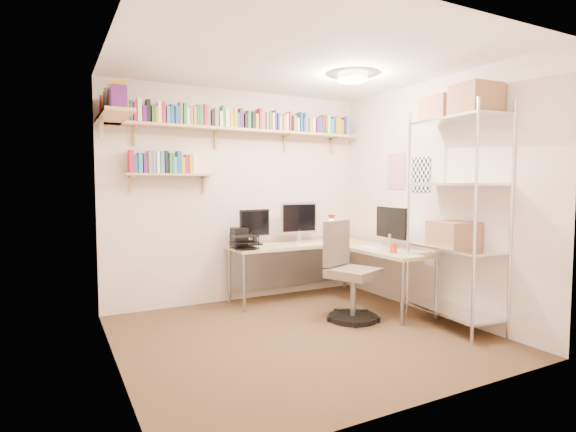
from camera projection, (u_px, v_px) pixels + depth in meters
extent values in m
plane|color=#3E2D1A|center=(301.00, 335.00, 4.15)|extent=(3.20, 3.20, 0.00)
cube|color=beige|center=(240.00, 196.00, 5.39)|extent=(3.20, 0.04, 2.50)
cube|color=beige|center=(114.00, 204.00, 3.32)|extent=(0.04, 3.00, 2.50)
cube|color=beige|center=(431.00, 198.00, 4.81)|extent=(0.04, 3.00, 2.50)
cube|color=beige|center=(423.00, 208.00, 2.74)|extent=(3.20, 0.04, 2.50)
cube|color=white|center=(302.00, 59.00, 3.98)|extent=(3.20, 3.00, 0.04)
cube|color=silver|center=(396.00, 171.00, 5.27)|extent=(0.01, 0.30, 0.42)
cube|color=white|center=(421.00, 175.00, 4.92)|extent=(0.01, 0.28, 0.38)
cylinder|color=#FFEAC6|center=(353.00, 78.00, 4.49)|extent=(0.30, 0.30, 0.06)
cube|color=tan|center=(243.00, 131.00, 5.22)|extent=(3.05, 0.25, 0.03)
cube|color=tan|center=(113.00, 117.00, 4.16)|extent=(0.25, 1.00, 0.03)
cube|color=tan|center=(170.00, 175.00, 4.88)|extent=(0.95, 0.20, 0.02)
cube|color=tan|center=(135.00, 131.00, 4.72)|extent=(0.03, 0.20, 0.20)
cube|color=tan|center=(217.00, 136.00, 5.15)|extent=(0.03, 0.20, 0.20)
cube|color=tan|center=(286.00, 140.00, 5.57)|extent=(0.03, 0.20, 0.20)
cube|color=tan|center=(333.00, 142.00, 5.89)|extent=(0.03, 0.20, 0.20)
cube|color=white|center=(109.00, 109.00, 4.53)|extent=(0.04, 0.13, 0.23)
cube|color=#1B4E8F|center=(114.00, 110.00, 4.55)|extent=(0.04, 0.12, 0.23)
cube|color=#B71831|center=(119.00, 110.00, 4.58)|extent=(0.03, 0.12, 0.24)
cube|color=white|center=(123.00, 112.00, 4.60)|extent=(0.03, 0.15, 0.19)
cube|color=#B49721|center=(127.00, 110.00, 4.61)|extent=(0.03, 0.13, 0.24)
cube|color=#1B4E8F|center=(130.00, 112.00, 4.63)|extent=(0.03, 0.15, 0.21)
cube|color=#B71831|center=(135.00, 112.00, 4.65)|extent=(0.03, 0.12, 0.21)
cube|color=white|center=(139.00, 111.00, 4.67)|extent=(0.04, 0.14, 0.25)
cube|color=#4E1A62|center=(144.00, 115.00, 4.69)|extent=(0.04, 0.15, 0.17)
cube|color=black|center=(148.00, 112.00, 4.71)|extent=(0.04, 0.11, 0.24)
cube|color=#2A7E34|center=(152.00, 115.00, 4.73)|extent=(0.03, 0.15, 0.18)
cube|color=#BA9415|center=(156.00, 115.00, 4.75)|extent=(0.03, 0.13, 0.18)
cube|color=white|center=(159.00, 113.00, 4.76)|extent=(0.03, 0.14, 0.23)
cube|color=#B71831|center=(163.00, 113.00, 4.78)|extent=(0.04, 0.12, 0.23)
cube|color=teal|center=(167.00, 116.00, 4.81)|extent=(0.04, 0.13, 0.18)
cube|color=#1B4E8F|center=(171.00, 115.00, 4.83)|extent=(0.03, 0.13, 0.21)
cube|color=#1B4E8F|center=(176.00, 116.00, 4.85)|extent=(0.04, 0.13, 0.20)
cube|color=#856A61|center=(180.00, 114.00, 4.87)|extent=(0.03, 0.11, 0.24)
cube|color=#2A7E34|center=(184.00, 115.00, 4.89)|extent=(0.03, 0.14, 0.24)
cube|color=white|center=(187.00, 117.00, 4.91)|extent=(0.03, 0.11, 0.19)
cube|color=#856A61|center=(191.00, 116.00, 4.92)|extent=(0.03, 0.11, 0.21)
cube|color=#B49721|center=(194.00, 117.00, 4.94)|extent=(0.03, 0.14, 0.20)
cube|color=#2A7E34|center=(197.00, 116.00, 4.96)|extent=(0.02, 0.14, 0.23)
cube|color=#2A7E34|center=(200.00, 116.00, 4.97)|extent=(0.04, 0.13, 0.23)
cube|color=#B71831|center=(204.00, 116.00, 4.99)|extent=(0.03, 0.14, 0.24)
cube|color=#856A61|center=(208.00, 117.00, 5.01)|extent=(0.04, 0.11, 0.23)
cube|color=black|center=(211.00, 119.00, 5.04)|extent=(0.04, 0.15, 0.18)
cube|color=#856A61|center=(215.00, 118.00, 5.06)|extent=(0.04, 0.12, 0.21)
cube|color=white|center=(220.00, 120.00, 5.08)|extent=(0.03, 0.15, 0.18)
cube|color=#2A7E34|center=(222.00, 117.00, 5.09)|extent=(0.03, 0.11, 0.25)
cube|color=white|center=(226.00, 119.00, 5.12)|extent=(0.04, 0.13, 0.21)
cube|color=#B49721|center=(230.00, 119.00, 5.14)|extent=(0.04, 0.13, 0.20)
cube|color=#BA9415|center=(234.00, 119.00, 5.16)|extent=(0.04, 0.14, 0.22)
cube|color=#1B4E8F|center=(237.00, 121.00, 5.18)|extent=(0.03, 0.14, 0.17)
cube|color=#4E1A62|center=(240.00, 119.00, 5.20)|extent=(0.04, 0.11, 0.23)
cube|color=black|center=(244.00, 122.00, 5.22)|extent=(0.03, 0.14, 0.17)
cube|color=#2A7E34|center=(248.00, 120.00, 5.24)|extent=(0.04, 0.11, 0.22)
cube|color=black|center=(252.00, 121.00, 5.27)|extent=(0.04, 0.13, 0.20)
cube|color=#B49721|center=(255.00, 122.00, 5.29)|extent=(0.04, 0.12, 0.18)
cube|color=#B71831|center=(259.00, 120.00, 5.31)|extent=(0.03, 0.14, 0.25)
cube|color=#856A61|center=(262.00, 120.00, 5.33)|extent=(0.04, 0.11, 0.24)
cube|color=#856A61|center=(265.00, 122.00, 5.35)|extent=(0.03, 0.15, 0.21)
cube|color=#2A7E34|center=(268.00, 122.00, 5.37)|extent=(0.02, 0.14, 0.21)
cube|color=white|center=(271.00, 122.00, 5.38)|extent=(0.02, 0.14, 0.21)
cube|color=#4E1A62|center=(274.00, 121.00, 5.40)|extent=(0.02, 0.12, 0.25)
cube|color=#1B4E8F|center=(277.00, 122.00, 5.42)|extent=(0.02, 0.15, 0.21)
cube|color=white|center=(279.00, 124.00, 5.44)|extent=(0.02, 0.11, 0.18)
cube|color=#BA9415|center=(282.00, 125.00, 5.46)|extent=(0.03, 0.15, 0.17)
cube|color=white|center=(285.00, 123.00, 5.47)|extent=(0.03, 0.13, 0.21)
cube|color=#B71831|center=(288.00, 122.00, 5.49)|extent=(0.02, 0.14, 0.24)
cube|color=black|center=(290.00, 124.00, 5.51)|extent=(0.03, 0.15, 0.19)
cube|color=#B49721|center=(293.00, 124.00, 5.53)|extent=(0.03, 0.13, 0.20)
cube|color=white|center=(296.00, 126.00, 5.55)|extent=(0.03, 0.13, 0.17)
cube|color=#1B4E8F|center=(299.00, 123.00, 5.56)|extent=(0.03, 0.14, 0.25)
cube|color=#4E1A62|center=(302.00, 126.00, 5.58)|extent=(0.03, 0.14, 0.17)
cube|color=teal|center=(305.00, 123.00, 5.60)|extent=(0.04, 0.11, 0.25)
cube|color=#B49721|center=(308.00, 126.00, 5.63)|extent=(0.04, 0.15, 0.18)
cube|color=white|center=(312.00, 126.00, 5.65)|extent=(0.04, 0.12, 0.19)
cube|color=#4E1A62|center=(315.00, 126.00, 5.67)|extent=(0.03, 0.13, 0.20)
cube|color=#1B4E8F|center=(318.00, 126.00, 5.70)|extent=(0.04, 0.12, 0.20)
cube|color=#B71831|center=(321.00, 125.00, 5.71)|extent=(0.03, 0.12, 0.23)
cube|color=#2A7E34|center=(324.00, 125.00, 5.74)|extent=(0.04, 0.13, 0.23)
cube|color=white|center=(327.00, 125.00, 5.75)|extent=(0.03, 0.12, 0.24)
cube|color=teal|center=(329.00, 127.00, 5.77)|extent=(0.03, 0.14, 0.19)
cube|color=#1B4E8F|center=(331.00, 126.00, 5.79)|extent=(0.02, 0.13, 0.23)
cube|color=#BA9415|center=(334.00, 126.00, 5.81)|extent=(0.03, 0.14, 0.22)
cube|color=#BA9415|center=(337.00, 126.00, 5.83)|extent=(0.04, 0.11, 0.24)
cube|color=#B49721|center=(340.00, 128.00, 5.85)|extent=(0.03, 0.13, 0.19)
cube|color=#4E1A62|center=(342.00, 127.00, 5.87)|extent=(0.03, 0.14, 0.23)
cube|color=teal|center=(345.00, 126.00, 5.89)|extent=(0.04, 0.14, 0.24)
cube|color=#4E1A62|center=(119.00, 96.00, 3.77)|extent=(0.13, 0.03, 0.20)
cube|color=#BA9415|center=(119.00, 94.00, 3.80)|extent=(0.12, 0.02, 0.24)
cube|color=#1B4E8F|center=(118.00, 99.00, 3.84)|extent=(0.14, 0.04, 0.18)
cube|color=teal|center=(117.00, 98.00, 3.88)|extent=(0.13, 0.03, 0.21)
cube|color=#B71831|center=(116.00, 100.00, 3.92)|extent=(0.15, 0.04, 0.19)
cube|color=white|center=(116.00, 99.00, 3.96)|extent=(0.11, 0.03, 0.22)
cube|color=#4E1A62|center=(115.00, 101.00, 3.99)|extent=(0.14, 0.02, 0.19)
cube|color=#B49721|center=(115.00, 99.00, 4.02)|extent=(0.13, 0.04, 0.25)
cube|color=#1B4E8F|center=(114.00, 103.00, 4.06)|extent=(0.14, 0.03, 0.19)
cube|color=#B49721|center=(114.00, 102.00, 4.09)|extent=(0.15, 0.02, 0.21)
cube|color=#B71831|center=(113.00, 105.00, 4.12)|extent=(0.12, 0.03, 0.17)
cube|color=#1B4E8F|center=(113.00, 102.00, 4.16)|extent=(0.15, 0.04, 0.24)
cube|color=#B49721|center=(112.00, 103.00, 4.19)|extent=(0.14, 0.04, 0.24)
cube|color=#B71831|center=(111.00, 104.00, 4.23)|extent=(0.14, 0.03, 0.22)
cube|color=#BA9415|center=(111.00, 107.00, 4.26)|extent=(0.14, 0.03, 0.18)
cube|color=#2A7E34|center=(111.00, 107.00, 4.29)|extent=(0.11, 0.04, 0.20)
cube|color=#B49721|center=(110.00, 105.00, 4.33)|extent=(0.13, 0.04, 0.25)
cube|color=#BA9415|center=(110.00, 107.00, 4.37)|extent=(0.12, 0.03, 0.22)
cube|color=#BA9415|center=(109.00, 110.00, 4.41)|extent=(0.11, 0.04, 0.18)
cube|color=#BA9415|center=(108.00, 109.00, 4.46)|extent=(0.11, 0.04, 0.21)
cube|color=#B71831|center=(108.00, 108.00, 4.50)|extent=(0.15, 0.03, 0.25)
cube|color=#B71831|center=(131.00, 162.00, 4.68)|extent=(0.04, 0.14, 0.24)
cube|color=#1B4E8F|center=(135.00, 164.00, 4.71)|extent=(0.04, 0.12, 0.18)
cube|color=teal|center=(140.00, 163.00, 4.73)|extent=(0.04, 0.14, 0.21)
cube|color=#4E1A62|center=(145.00, 163.00, 4.75)|extent=(0.04, 0.13, 0.21)
cube|color=#856A61|center=(149.00, 162.00, 4.77)|extent=(0.04, 0.15, 0.23)
cube|color=teal|center=(153.00, 162.00, 4.79)|extent=(0.03, 0.14, 0.23)
cube|color=white|center=(157.00, 162.00, 4.81)|extent=(0.03, 0.14, 0.23)
cube|color=teal|center=(162.00, 162.00, 4.83)|extent=(0.04, 0.12, 0.24)
cube|color=black|center=(166.00, 162.00, 4.85)|extent=(0.03, 0.12, 0.24)
cube|color=#2A7E34|center=(170.00, 163.00, 4.87)|extent=(0.03, 0.13, 0.22)
cube|color=teal|center=(174.00, 165.00, 4.90)|extent=(0.04, 0.14, 0.18)
cube|color=#1B4E8F|center=(178.00, 162.00, 4.92)|extent=(0.04, 0.13, 0.24)
cube|color=#BA9415|center=(183.00, 165.00, 4.94)|extent=(0.04, 0.11, 0.18)
cube|color=#B71831|center=(186.00, 164.00, 4.96)|extent=(0.03, 0.12, 0.21)
cube|color=#B49721|center=(190.00, 165.00, 4.98)|extent=(0.04, 0.14, 0.20)
cube|color=white|center=(193.00, 164.00, 4.99)|extent=(0.03, 0.14, 0.22)
cube|color=tan|center=(300.00, 245.00, 5.45)|extent=(1.74, 0.55, 0.04)
cube|color=tan|center=(384.00, 251.00, 4.98)|extent=(0.55, 1.19, 0.04)
cylinder|color=gray|center=(244.00, 283.00, 4.89)|extent=(0.04, 0.04, 0.64)
cylinder|color=gray|center=(229.00, 275.00, 5.29)|extent=(0.04, 0.04, 0.64)
cylinder|color=gray|center=(345.00, 264.00, 6.06)|extent=(0.04, 0.04, 0.64)
cylinder|color=gray|center=(402.00, 294.00, 4.41)|extent=(0.04, 0.04, 0.64)
cylinder|color=gray|center=(436.00, 289.00, 4.62)|extent=(0.04, 0.04, 0.64)
cube|color=gray|center=(291.00, 266.00, 5.68)|extent=(1.65, 0.02, 0.50)
cube|color=silver|center=(299.00, 218.00, 5.55)|extent=(0.50, 0.03, 0.38)
cube|color=black|center=(300.00, 218.00, 5.53)|extent=(0.45, 0.00, 0.33)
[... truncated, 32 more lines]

